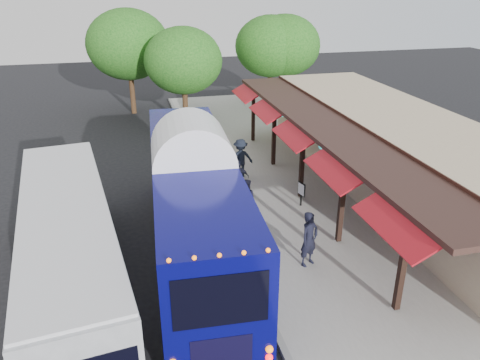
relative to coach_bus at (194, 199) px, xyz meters
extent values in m
plane|color=black|center=(1.45, -0.78, -2.17)|extent=(90.00, 90.00, 0.00)
cube|color=#9E9B93|center=(6.45, 3.22, -2.10)|extent=(10.00, 40.00, 0.15)
cube|color=gray|center=(1.50, 3.22, -2.10)|extent=(0.20, 40.00, 0.16)
cube|color=tan|center=(9.95, 3.22, -0.37)|extent=(5.00, 20.00, 3.60)
cube|color=black|center=(7.43, 3.22, 1.13)|extent=(0.06, 20.00, 0.60)
cube|color=#331E19|center=(6.35, 3.22, 1.23)|extent=(2.60, 20.00, 0.18)
cube|color=black|center=(5.23, -4.78, -0.37)|extent=(0.18, 0.18, 3.16)
cube|color=maroon|center=(4.80, -4.78, 0.98)|extent=(1.00, 3.20, 0.57)
cube|color=black|center=(5.23, -0.78, -0.37)|extent=(0.18, 0.18, 3.16)
cube|color=maroon|center=(4.80, -0.78, 0.98)|extent=(1.00, 3.20, 0.57)
cube|color=black|center=(5.23, 3.22, -0.37)|extent=(0.18, 0.18, 3.16)
cube|color=maroon|center=(4.80, 3.22, 0.98)|extent=(1.00, 3.20, 0.57)
cube|color=black|center=(5.23, 7.22, -0.37)|extent=(0.18, 0.18, 3.16)
cube|color=maroon|center=(4.80, 7.22, 0.98)|extent=(1.00, 3.20, 0.57)
cube|color=black|center=(5.23, 11.22, -0.37)|extent=(0.18, 0.18, 3.16)
cube|color=maroon|center=(4.80, 11.22, 0.98)|extent=(1.00, 3.20, 0.57)
sphere|color=teal|center=(5.65, -2.78, 0.71)|extent=(0.26, 0.26, 0.26)
sphere|color=teal|center=(5.65, 2.22, 0.71)|extent=(0.26, 0.26, 0.26)
sphere|color=teal|center=(5.65, 7.22, 0.71)|extent=(0.26, 0.26, 0.26)
cube|color=#08085E|center=(0.00, 0.01, -0.05)|extent=(3.37, 12.71, 3.30)
cube|color=#08085E|center=(0.00, 0.01, -1.86)|extent=(3.31, 12.58, 0.37)
ellipsoid|color=white|center=(0.00, 0.01, 1.58)|extent=(3.36, 12.45, 0.59)
cube|color=black|center=(0.00, -6.28, 0.50)|extent=(2.19, 0.15, 1.36)
sphere|color=#FF0C0C|center=(1.15, -6.30, -1.46)|extent=(0.19, 0.19, 0.19)
cylinder|color=black|center=(-1.21, -4.76, -1.63)|extent=(0.37, 1.11, 1.09)
cylinder|color=black|center=(1.21, -4.76, -1.63)|extent=(0.37, 1.11, 1.09)
cylinder|color=black|center=(-1.21, 4.04, -1.63)|extent=(0.37, 1.11, 1.09)
cylinder|color=black|center=(1.21, 4.04, -1.63)|extent=(0.37, 1.11, 1.09)
cube|color=gray|center=(-4.07, -1.34, -0.49)|extent=(3.96, 11.75, 2.66)
cube|color=black|center=(-5.34, -1.34, -0.27)|extent=(1.28, 9.72, 1.00)
cube|color=black|center=(-2.81, -1.34, -0.27)|extent=(1.28, 9.72, 1.00)
cube|color=silver|center=(-4.07, -1.34, 0.87)|extent=(3.88, 11.52, 0.10)
cylinder|color=black|center=(-5.23, 2.12, -1.69)|extent=(0.40, 0.99, 0.96)
cylinder|color=black|center=(-2.92, 2.12, -1.69)|extent=(0.40, 0.99, 0.96)
imported|color=black|center=(3.60, -1.86, -1.03)|extent=(0.86, 0.75, 1.98)
imported|color=black|center=(2.35, 1.89, -1.16)|extent=(1.01, 0.90, 1.73)
imported|color=black|center=(2.61, 4.17, -1.20)|extent=(0.98, 0.46, 1.64)
imported|color=black|center=(3.21, 6.20, -1.06)|extent=(1.27, 0.76, 1.93)
cube|color=black|center=(4.96, 2.42, -1.48)|extent=(0.07, 0.07, 1.08)
cube|color=black|center=(4.96, 2.42, -1.24)|extent=(0.16, 0.49, 0.59)
cube|color=white|center=(4.93, 2.42, -1.24)|extent=(0.11, 0.40, 0.49)
cylinder|color=#382314|center=(1.86, 16.05, -0.72)|extent=(0.36, 0.36, 2.92)
ellipsoid|color=#124912|center=(1.86, 16.05, 2.13)|extent=(5.04, 5.04, 4.28)
cylinder|color=#382314|center=(8.85, 19.58, -0.64)|extent=(0.36, 0.36, 3.06)
ellipsoid|color=#124912|center=(8.85, 19.58, 2.35)|extent=(5.29, 5.29, 4.49)
cylinder|color=#382314|center=(9.91, 19.53, -0.64)|extent=(0.36, 0.36, 3.08)
ellipsoid|color=#124912|center=(9.91, 19.53, 2.37)|extent=(5.31, 5.31, 4.52)
cylinder|color=#382314|center=(-1.46, 20.00, -0.51)|extent=(0.36, 0.36, 3.33)
ellipsoid|color=#124912|center=(-1.46, 20.00, 2.74)|extent=(5.75, 5.75, 4.88)
camera|label=1|loc=(-1.96, -14.55, 7.10)|focal=35.00mm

